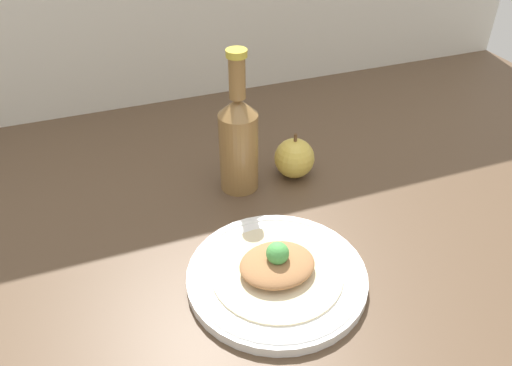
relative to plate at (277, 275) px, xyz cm
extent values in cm
cube|color=brown|center=(7.58, 14.30, -3.05)|extent=(180.00, 110.00, 4.00)
cylinder|color=white|center=(0.00, 0.00, -0.23)|extent=(27.66, 27.66, 1.65)
torus|color=white|center=(0.00, 0.00, 0.35)|extent=(26.61, 26.61, 1.16)
cylinder|color=beige|center=(0.00, 0.00, 0.80)|extent=(20.24, 20.24, 0.40)
ellipsoid|color=#9E6B42|center=(0.00, 0.00, 2.34)|extent=(11.58, 9.85, 2.68)
sphere|color=#4CA34C|center=(0.00, 0.00, 4.72)|extent=(3.47, 3.47, 3.47)
cylinder|color=olive|center=(2.62, 25.45, 6.72)|extent=(7.27, 7.27, 15.56)
cone|color=olive|center=(2.62, 25.45, 16.14)|extent=(7.27, 7.27, 3.27)
cylinder|color=olive|center=(2.62, 25.45, 21.49)|extent=(2.91, 2.91, 7.43)
cylinder|color=gold|center=(2.62, 25.45, 25.80)|extent=(3.63, 3.63, 1.20)
sphere|color=gold|center=(13.98, 25.19, 2.91)|extent=(7.92, 7.92, 7.92)
cylinder|color=brown|center=(13.98, 25.19, 7.49)|extent=(0.63, 0.63, 1.78)
camera|label=1|loc=(-21.62, -49.08, 56.39)|focal=35.00mm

